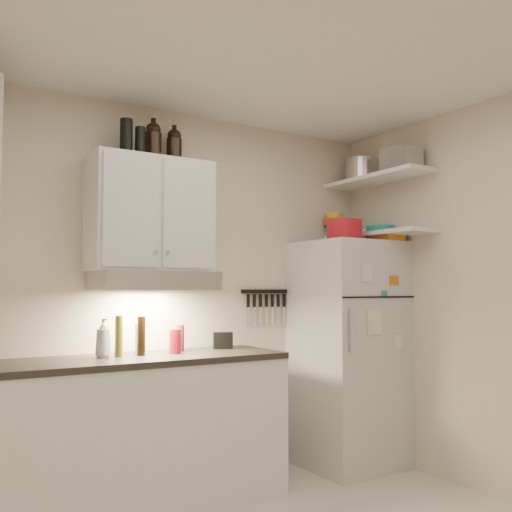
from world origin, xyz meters
TOP-DOWN VIEW (x-y plane):
  - ceiling at (0.00, 0.00)m, footprint 3.20×3.00m
  - back_wall at (0.00, 1.51)m, footprint 3.20×0.02m
  - base_cabinet at (-0.55, 1.20)m, footprint 2.10×0.60m
  - countertop at (-0.55, 1.20)m, footprint 2.10×0.62m
  - upper_cabinet at (-0.30, 1.33)m, footprint 0.80×0.33m
  - range_hood at (-0.30, 1.27)m, footprint 0.76×0.46m
  - fridge at (1.25, 1.16)m, footprint 0.70×0.68m
  - shelf_hi at (1.45, 1.02)m, footprint 0.30×0.95m
  - shelf_lo at (1.45, 1.02)m, footprint 0.30×0.95m
  - knife_strip at (0.70, 1.49)m, footprint 0.42×0.02m
  - dutch_oven at (1.12, 1.04)m, footprint 0.32×0.32m
  - book_stack at (1.45, 0.94)m, footprint 0.18×0.23m
  - spice_jar at (1.34, 1.09)m, footprint 0.06×0.06m
  - stock_pot at (1.52, 1.28)m, footprint 0.32×0.32m
  - tin_a at (1.53, 0.90)m, footprint 0.24×0.22m
  - tin_b at (1.47, 0.73)m, footprint 0.17×0.17m
  - bowl_teal at (1.40, 1.36)m, footprint 0.23×0.23m
  - bowl_orange at (1.35, 1.43)m, footprint 0.18×0.18m
  - bowl_yellow at (1.35, 1.43)m, footprint 0.14×0.14m
  - plates at (1.48, 1.03)m, footprint 0.28×0.28m
  - growler_a at (-0.27, 1.37)m, footprint 0.14×0.14m
  - growler_b at (-0.11, 1.39)m, footprint 0.13×0.13m
  - thermos_a at (-0.39, 1.30)m, footprint 0.08×0.08m
  - thermos_b at (-0.48, 1.31)m, footprint 0.09×0.09m
  - soap_bottle at (-0.63, 1.25)m, footprint 0.12×0.12m
  - pepper_mill at (-0.08, 1.33)m, footprint 0.07×0.07m
  - oil_bottle at (-0.54, 1.23)m, footprint 0.05×0.05m
  - vinegar_bottle at (-0.39, 1.23)m, footprint 0.06×0.06m
  - clear_bottle at (-0.37, 1.33)m, footprint 0.08×0.08m
  - red_jar at (-0.17, 1.22)m, footprint 0.10×0.10m
  - caddy at (0.25, 1.34)m, footprint 0.16×0.14m

SIDE VIEW (x-z plane):
  - base_cabinet at x=-0.55m, z-range 0.00..0.88m
  - fridge at x=1.25m, z-range 0.00..1.70m
  - countertop at x=-0.55m, z-range 0.88..0.92m
  - caddy at x=0.25m, z-range 0.92..1.03m
  - red_jar at x=-0.17m, z-range 0.92..1.08m
  - pepper_mill at x=-0.08m, z-range 0.92..1.10m
  - clear_bottle at x=-0.37m, z-range 0.92..1.11m
  - vinegar_bottle at x=-0.39m, z-range 0.92..1.17m
  - oil_bottle at x=-0.54m, z-range 0.92..1.17m
  - soap_bottle at x=-0.63m, z-range 0.92..1.18m
  - back_wall at x=0.00m, z-range 0.00..2.60m
  - knife_strip at x=0.70m, z-range 1.31..1.33m
  - range_hood at x=-0.30m, z-range 1.33..1.45m
  - book_stack at x=1.45m, z-range 1.70..1.78m
  - spice_jar at x=1.34m, z-range 1.70..1.80m
  - shelf_lo at x=1.45m, z-range 1.75..1.77m
  - dutch_oven at x=1.12m, z-range 1.70..1.86m
  - plates at x=1.48m, z-range 1.77..1.83m
  - bowl_teal at x=1.40m, z-range 1.77..1.87m
  - upper_cabinet at x=-0.30m, z-range 1.45..2.20m
  - bowl_orange at x=1.35m, z-range 1.87..1.92m
  - bowl_yellow at x=1.35m, z-range 1.92..1.97m
  - shelf_hi at x=1.45m, z-range 2.19..2.22m
  - thermos_a at x=-0.39m, z-range 2.20..2.39m
  - tin_b at x=1.47m, z-range 2.21..2.38m
  - stock_pot at x=1.52m, z-range 2.21..2.41m
  - tin_a at x=1.53m, z-range 2.21..2.42m
  - thermos_b at x=-0.48m, z-range 2.20..2.43m
  - growler_b at x=-0.11m, z-range 2.20..2.45m
  - growler_a at x=-0.27m, z-range 2.20..2.47m
  - ceiling at x=0.00m, z-range 2.60..2.62m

